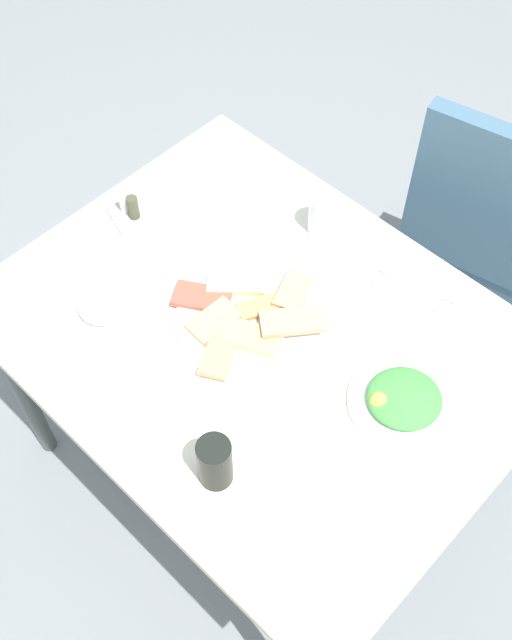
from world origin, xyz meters
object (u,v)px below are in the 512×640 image
pide_platter (247,318)px  soda_can (215,462)px  spoon (417,284)px  dining_chair (489,223)px  salad_plate_rice (103,305)px  salad_plate_greens (403,400)px  drinking_glass (322,214)px  paper_napkin (412,290)px  dining_table (261,351)px  condiment_caddy (130,210)px  fork (407,293)px

pide_platter → soda_can: (0.21, -0.30, 0.05)m
spoon → soda_can: bearing=-102.7°
dining_chair → salad_plate_rice: 1.07m
salad_plate_greens → drinking_glass: size_ratio=2.24×
paper_napkin → spoon: 0.02m
dining_table → paper_napkin: size_ratio=9.05×
salad_plate_rice → condiment_caddy: 0.28m
drinking_glass → dining_chair: bearing=64.9°
dining_table → drinking_glass: size_ratio=11.15×
pide_platter → dining_chair: bearing=78.5°
paper_napkin → salad_plate_greens: bearing=-56.5°
salad_plate_greens → fork: salad_plate_greens is taller
pide_platter → spoon: size_ratio=1.76×
drinking_glass → paper_napkin: (0.27, 0.00, -0.05)m
salad_plate_greens → soda_can: 0.41m
pide_platter → spoon: (0.21, 0.33, -0.01)m
dining_chair → soda_can: size_ratio=7.60×
dining_table → condiment_caddy: 0.47m
dining_table → fork: (0.16, 0.30, 0.08)m
paper_napkin → pide_platter: bearing=-123.3°
soda_can → salad_plate_greens: bearing=66.7°
condiment_caddy → soda_can: bearing=-27.5°
drinking_glass → paper_napkin: bearing=0.5°
salad_plate_greens → paper_napkin: (-0.16, 0.24, -0.01)m
salad_plate_rice → condiment_caddy: condiment_caddy is taller
salad_plate_greens → spoon: bearing=121.6°
pide_platter → paper_napkin: pide_platter is taller
soda_can → condiment_caddy: size_ratio=1.09×
dining_chair → paper_napkin: dining_chair is taller
dining_table → dining_chair: (0.11, 0.77, -0.10)m
dining_chair → drinking_glass: bearing=-115.1°
dining_table → paper_napkin: paper_napkin is taller
dining_chair → drinking_glass: size_ratio=9.18×
soda_can → drinking_glass: (-0.27, 0.61, -0.01)m
drinking_glass → fork: size_ratio=0.60×
condiment_caddy → salad_plate_rice: bearing=-52.6°
drinking_glass → spoon: bearing=4.4°
dining_chair → pide_platter: (-0.16, -0.77, 0.19)m
dining_table → pide_platter: pide_platter is taller
soda_can → spoon: size_ratio=0.62×
spoon → condiment_caddy: condiment_caddy is taller
paper_napkin → drinking_glass: bearing=-179.5°
condiment_caddy → spoon: bearing=26.3°
dining_chair → drinking_glass: (-0.22, -0.46, 0.23)m
soda_can → drinking_glass: soda_can is taller
salad_plate_rice → spoon: size_ratio=0.97×
soda_can → fork: (-0.00, 0.60, -0.06)m
drinking_glass → fork: 0.27m
soda_can → paper_napkin: bearing=90.2°
dining_table → paper_napkin: bearing=62.6°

